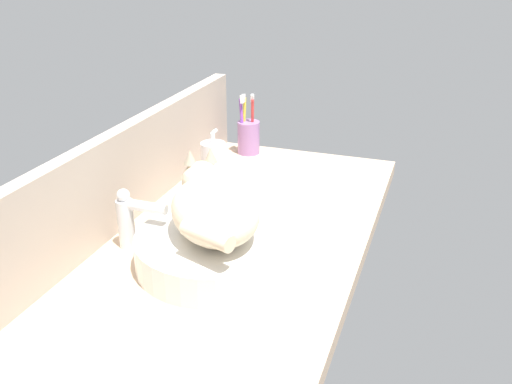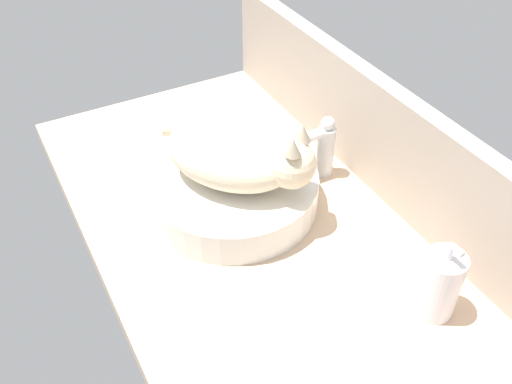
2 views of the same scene
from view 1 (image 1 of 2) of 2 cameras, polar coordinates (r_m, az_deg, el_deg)
name	(u,v)px [view 1 (image 1 of 2)]	position (r cm, az deg, el deg)	size (l,w,h in cm)	color
ground_plane	(235,243)	(130.38, -2.15, -5.09)	(118.01, 57.96, 4.00)	tan
backsplash_panel	(125,174)	(136.08, -12.98, 1.75)	(118.01, 3.60, 22.45)	#AD9E8E
sink_basin	(216,249)	(117.21, -4.02, -5.75)	(32.93, 32.93, 6.64)	silver
cat	(213,207)	(114.17, -4.34, -1.47)	(30.22, 28.43, 14.00)	beige
faucet	(130,217)	(124.00, -12.49, -2.45)	(3.60, 11.82, 13.60)	silver
soap_dispenser	(214,164)	(153.75, -4.27, 2.86)	(6.59, 6.59, 15.16)	silver
toothbrush_cup	(248,136)	(176.80, -0.77, 5.62)	(6.81, 6.81, 18.69)	#996BA8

